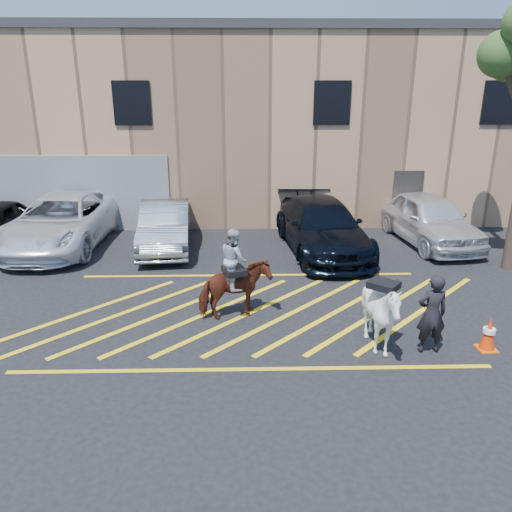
{
  "coord_description": "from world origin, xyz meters",
  "views": [
    {
      "loc": [
        -0.1,
        -11.27,
        5.35
      ],
      "look_at": [
        0.17,
        0.2,
        1.3
      ],
      "focal_mm": 35.0,
      "sensor_mm": 36.0,
      "label": 1
    }
  ],
  "objects_px": {
    "car_white_pickup": "(62,221)",
    "car_silver_sedan": "(165,226)",
    "car_white_suv": "(429,219)",
    "car_blue_suv": "(322,227)",
    "saddled_white": "(381,314)",
    "traffic_cone": "(489,334)",
    "mounted_bay": "(234,283)",
    "handler": "(432,314)"
  },
  "relations": [
    {
      "from": "car_white_pickup",
      "to": "car_silver_sedan",
      "type": "bearing_deg",
      "value": -2.96
    },
    {
      "from": "car_silver_sedan",
      "to": "car_white_suv",
      "type": "bearing_deg",
      "value": -3.1
    },
    {
      "from": "car_blue_suv",
      "to": "car_white_suv",
      "type": "height_order",
      "value": "car_white_suv"
    },
    {
      "from": "car_white_pickup",
      "to": "car_silver_sedan",
      "type": "xyz_separation_m",
      "value": [
        3.52,
        -0.3,
        -0.1
      ]
    },
    {
      "from": "car_white_pickup",
      "to": "saddled_white",
      "type": "xyz_separation_m",
      "value": [
        8.95,
        -7.26,
        -0.01
      ]
    },
    {
      "from": "car_white_pickup",
      "to": "traffic_cone",
      "type": "xyz_separation_m",
      "value": [
        11.24,
        -7.29,
        -0.49
      ]
    },
    {
      "from": "car_blue_suv",
      "to": "mounted_bay",
      "type": "bearing_deg",
      "value": -126.53
    },
    {
      "from": "car_white_pickup",
      "to": "traffic_cone",
      "type": "distance_m",
      "value": 13.41
    },
    {
      "from": "car_silver_sedan",
      "to": "handler",
      "type": "relative_size",
      "value": 2.68
    },
    {
      "from": "mounted_bay",
      "to": "car_silver_sedan",
      "type": "bearing_deg",
      "value": 114.3
    },
    {
      "from": "car_white_pickup",
      "to": "traffic_cone",
      "type": "bearing_deg",
      "value": -30.99
    },
    {
      "from": "handler",
      "to": "car_white_pickup",
      "type": "bearing_deg",
      "value": -39.64
    },
    {
      "from": "car_blue_suv",
      "to": "traffic_cone",
      "type": "height_order",
      "value": "car_blue_suv"
    },
    {
      "from": "car_white_suv",
      "to": "handler",
      "type": "height_order",
      "value": "handler"
    },
    {
      "from": "handler",
      "to": "saddled_white",
      "type": "bearing_deg",
      "value": -6.61
    },
    {
      "from": "mounted_bay",
      "to": "traffic_cone",
      "type": "bearing_deg",
      "value": -17.21
    },
    {
      "from": "car_silver_sedan",
      "to": "saddled_white",
      "type": "height_order",
      "value": "saddled_white"
    },
    {
      "from": "car_white_suv",
      "to": "mounted_bay",
      "type": "relative_size",
      "value": 2.27
    },
    {
      "from": "traffic_cone",
      "to": "saddled_white",
      "type": "bearing_deg",
      "value": 179.32
    },
    {
      "from": "car_silver_sedan",
      "to": "mounted_bay",
      "type": "xyz_separation_m",
      "value": [
        2.41,
        -5.33,
        0.14
      ]
    },
    {
      "from": "car_blue_suv",
      "to": "traffic_cone",
      "type": "xyz_separation_m",
      "value": [
        2.54,
        -6.55,
        -0.46
      ]
    },
    {
      "from": "handler",
      "to": "mounted_bay",
      "type": "height_order",
      "value": "mounted_bay"
    },
    {
      "from": "car_blue_suv",
      "to": "traffic_cone",
      "type": "distance_m",
      "value": 7.04
    },
    {
      "from": "car_silver_sedan",
      "to": "traffic_cone",
      "type": "xyz_separation_m",
      "value": [
        7.73,
        -6.98,
        -0.39
      ]
    },
    {
      "from": "saddled_white",
      "to": "car_white_pickup",
      "type": "bearing_deg",
      "value": 140.97
    },
    {
      "from": "car_blue_suv",
      "to": "handler",
      "type": "xyz_separation_m",
      "value": [
        1.27,
        -6.58,
        0.03
      ]
    },
    {
      "from": "car_white_pickup",
      "to": "car_blue_suv",
      "type": "height_order",
      "value": "car_white_pickup"
    },
    {
      "from": "car_white_suv",
      "to": "saddled_white",
      "type": "height_order",
      "value": "car_white_suv"
    },
    {
      "from": "mounted_bay",
      "to": "traffic_cone",
      "type": "height_order",
      "value": "mounted_bay"
    },
    {
      "from": "mounted_bay",
      "to": "traffic_cone",
      "type": "relative_size",
      "value": 3.01
    },
    {
      "from": "car_blue_suv",
      "to": "saddled_white",
      "type": "height_order",
      "value": "saddled_white"
    },
    {
      "from": "car_white_suv",
      "to": "traffic_cone",
      "type": "distance_m",
      "value": 7.47
    },
    {
      "from": "car_blue_suv",
      "to": "handler",
      "type": "height_order",
      "value": "handler"
    },
    {
      "from": "saddled_white",
      "to": "traffic_cone",
      "type": "bearing_deg",
      "value": -0.68
    },
    {
      "from": "car_blue_suv",
      "to": "car_white_suv",
      "type": "relative_size",
      "value": 1.14
    },
    {
      "from": "car_white_pickup",
      "to": "car_white_suv",
      "type": "height_order",
      "value": "car_white_pickup"
    },
    {
      "from": "car_silver_sedan",
      "to": "traffic_cone",
      "type": "height_order",
      "value": "car_silver_sedan"
    },
    {
      "from": "car_blue_suv",
      "to": "saddled_white",
      "type": "xyz_separation_m",
      "value": [
        0.25,
        -6.52,
        0.02
      ]
    },
    {
      "from": "car_silver_sedan",
      "to": "handler",
      "type": "xyz_separation_m",
      "value": [
        6.46,
        -7.01,
        0.1
      ]
    },
    {
      "from": "traffic_cone",
      "to": "car_white_pickup",
      "type": "bearing_deg",
      "value": 147.06
    },
    {
      "from": "mounted_bay",
      "to": "car_blue_suv",
      "type": "bearing_deg",
      "value": 60.41
    },
    {
      "from": "car_white_pickup",
      "to": "traffic_cone",
      "type": "height_order",
      "value": "car_white_pickup"
    }
  ]
}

